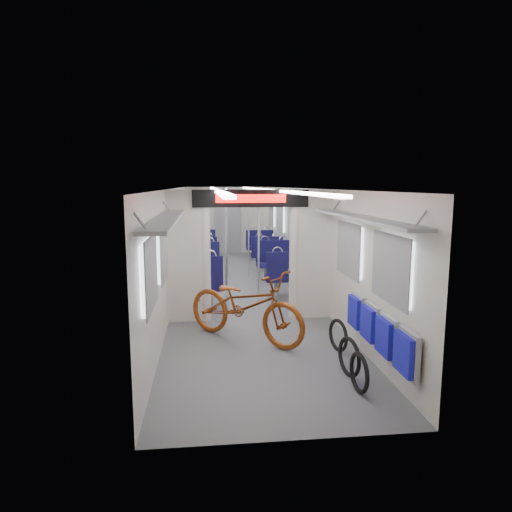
% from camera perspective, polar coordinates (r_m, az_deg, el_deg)
% --- Properties ---
extents(carriage, '(12.00, 12.02, 2.31)m').
position_cam_1_polar(carriage, '(9.72, -1.72, 3.70)').
color(carriage, '#515456').
rests_on(carriage, ground).
extents(bicycle, '(2.08, 1.95, 1.11)m').
position_cam_1_polar(bicycle, '(7.03, -1.38, -6.16)').
color(bicycle, brown).
rests_on(bicycle, ground).
extents(flip_bench, '(0.12, 2.10, 0.51)m').
position_cam_1_polar(flip_bench, '(6.00, 14.99, -8.92)').
color(flip_bench, gray).
rests_on(flip_bench, carriage).
extents(bike_hoop_a, '(0.09, 0.49, 0.48)m').
position_cam_1_polar(bike_hoop_a, '(5.56, 12.76, -14.26)').
color(bike_hoop_a, black).
rests_on(bike_hoop_a, ground).
extents(bike_hoop_b, '(0.16, 0.51, 0.51)m').
position_cam_1_polar(bike_hoop_b, '(5.95, 11.57, -12.48)').
color(bike_hoop_b, black).
rests_on(bike_hoop_b, ground).
extents(bike_hoop_c, '(0.17, 0.48, 0.48)m').
position_cam_1_polar(bike_hoop_c, '(6.77, 10.23, -9.92)').
color(bike_hoop_c, black).
rests_on(bike_hoop_c, ground).
extents(seat_bay_near_left, '(0.95, 2.27, 1.16)m').
position_cam_1_polar(seat_bay_near_left, '(9.86, -7.14, -1.75)').
color(seat_bay_near_left, '#0E0C38').
rests_on(seat_bay_near_left, ground).
extents(seat_bay_near_right, '(0.92, 2.11, 1.11)m').
position_cam_1_polar(seat_bay_near_right, '(10.58, 3.08, -1.08)').
color(seat_bay_near_right, '#0E0C38').
rests_on(seat_bay_near_right, ground).
extents(seat_bay_far_left, '(0.91, 2.09, 1.10)m').
position_cam_1_polar(seat_bay_far_left, '(13.42, -6.94, 0.99)').
color(seat_bay_far_left, '#0E0C38').
rests_on(seat_bay_far_left, ground).
extents(seat_bay_far_right, '(0.88, 1.92, 1.05)m').
position_cam_1_polar(seat_bay_far_right, '(13.69, 0.92, 1.11)').
color(seat_bay_far_right, '#0E0C38').
rests_on(seat_bay_far_right, ground).
extents(stanchion_near_left, '(0.04, 0.04, 2.30)m').
position_cam_1_polar(stanchion_near_left, '(8.84, -3.73, 0.88)').
color(stanchion_near_left, silver).
rests_on(stanchion_near_left, ground).
extents(stanchion_near_right, '(0.04, 0.04, 2.30)m').
position_cam_1_polar(stanchion_near_right, '(8.74, 0.33, 0.80)').
color(stanchion_near_right, silver).
rests_on(stanchion_near_right, ground).
extents(stanchion_far_left, '(0.04, 0.04, 2.30)m').
position_cam_1_polar(stanchion_far_left, '(12.01, -3.65, 3.01)').
color(stanchion_far_left, silver).
rests_on(stanchion_far_left, ground).
extents(stanchion_far_right, '(0.05, 0.05, 2.30)m').
position_cam_1_polar(stanchion_far_right, '(11.66, -0.92, 2.85)').
color(stanchion_far_right, silver).
rests_on(stanchion_far_right, ground).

